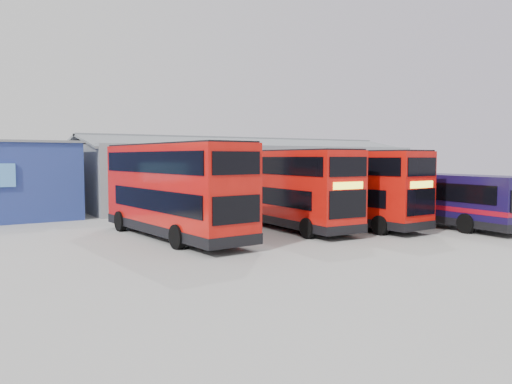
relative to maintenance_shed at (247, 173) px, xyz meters
name	(u,v)px	position (x,y,z in m)	size (l,w,h in m)	color
ground_plane	(320,239)	(-8.00, -20.00, -2.60)	(120.00, 120.00, 0.00)	#9D9D98
maintenance_shed	(247,173)	(0.00, 0.00, 0.00)	(30.50, 12.00, 5.89)	gray
double_decker_left	(174,191)	(-14.01, -15.84, -0.24)	(3.48, 11.40, 4.75)	red
double_decker_centre	(288,189)	(-7.04, -15.98, -0.37)	(3.15, 10.72, 4.48)	red
double_decker_right	(346,189)	(-3.54, -17.06, -0.39)	(3.10, 10.63, 4.45)	red
single_decker_blue	(437,200)	(1.28, -19.75, -1.08)	(3.64, 11.50, 3.07)	#100D39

